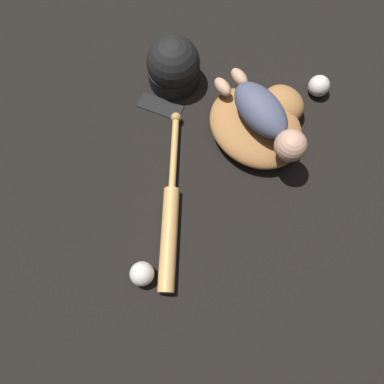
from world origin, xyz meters
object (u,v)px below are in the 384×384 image
at_px(baby_figure, 266,116).
at_px(baseball_spare, 319,86).
at_px(baseball_glove, 260,123).
at_px(baseball, 142,274).
at_px(baseball_bat, 170,220).
at_px(baseball_cap, 173,66).

relative_size(baby_figure, baseball_spare, 5.16).
distance_m(baseball_glove, baseball, 0.60).
relative_size(baseball_glove, baseball_bat, 0.73).
bearing_deg(baseball_glove, baseball_bat, -59.39).
distance_m(baseball_bat, baseball_spare, 0.68).
relative_size(baseball_bat, baseball_cap, 2.20).
bearing_deg(baby_figure, baseball, -56.37).
bearing_deg(baseball_cap, baseball, -24.05).
height_order(baseball_glove, baseball_cap, baseball_cap).
bearing_deg(baby_figure, baseball_bat, -62.50).
distance_m(baby_figure, baseball_bat, 0.41).
bearing_deg(baseball, baseball_glove, 125.56).
bearing_deg(baby_figure, baseball_glove, 158.70).
bearing_deg(baseball_spare, baseball_bat, -64.20).
bearing_deg(baby_figure, baseball_spare, 113.38).
xyz_separation_m(baby_figure, baseball_cap, (-0.31, -0.20, -0.07)).
bearing_deg(baseball_spare, baby_figure, -66.62).
height_order(baseball_glove, baby_figure, baby_figure).
xyz_separation_m(baseball_glove, baseball, (0.35, -0.49, -0.01)).
xyz_separation_m(baseball_glove, baby_figure, (0.03, -0.01, 0.09)).
bearing_deg(baby_figure, baseball_cap, -147.39).
relative_size(baseball_spare, baseball_cap, 0.29).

